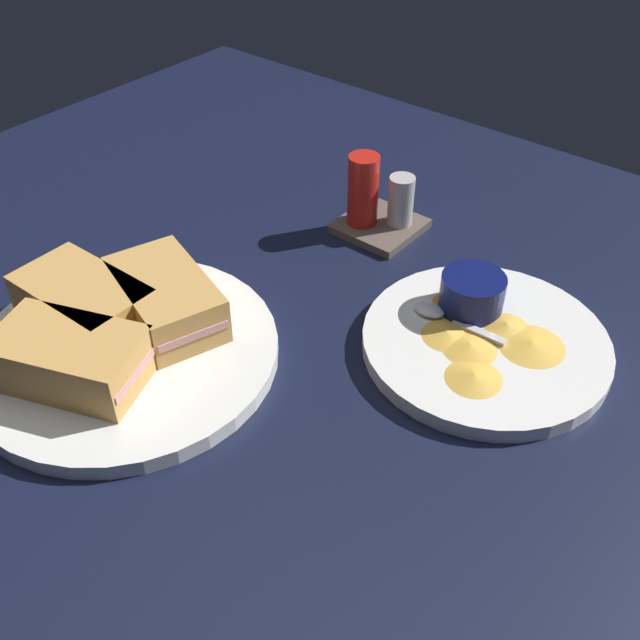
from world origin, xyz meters
The scene contains 12 objects.
ground_plane centered at (0.00, 0.00, -1.50)cm, with size 110.00×110.00×3.00cm, color black.
plate_sandwich_main centered at (-1.94, -11.39, 0.80)cm, with size 28.97×28.97×1.60cm, color white.
sandwich_half_near centered at (-1.86, -5.88, 4.00)cm, with size 14.81×11.39×4.80cm.
sandwich_half_far centered at (-7.44, -11.31, 4.00)cm, with size 13.41×7.87×4.80cm.
sandwich_half_extra centered at (-2.02, -16.89, 4.00)cm, with size 14.89×11.80×4.80cm.
ramekin_dark_sauce centered at (-3.05, -17.81, 3.80)cm, with size 6.27×6.27×4.10cm.
spoon_by_dark_ramekin centered at (-2.11, -12.70, 1.96)cm, with size 3.27×9.96×0.80cm.
plate_chips_companion centered at (23.97, 11.28, 0.80)cm, with size 23.73×23.73×1.60cm, color white.
ramekin_light_gravy centered at (20.41, 14.24, 3.62)cm, with size 6.40×6.40×3.76cm.
spoon_by_gravy_ramekin centered at (18.98, 11.01, 1.96)cm, with size 9.92×2.37×0.80cm.
plantain_chip_scatter centered at (24.18, 10.56, 1.90)cm, with size 15.32×14.02×0.60cm.
condiment_caddy centered at (3.21, 22.10, 3.41)cm, with size 9.00×9.00×9.50cm.
Camera 1 is at (44.71, -39.56, 47.70)cm, focal length 41.02 mm.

